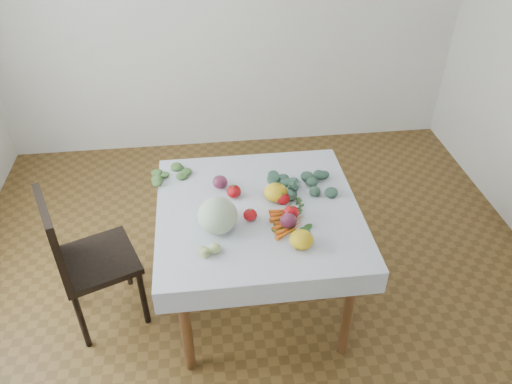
% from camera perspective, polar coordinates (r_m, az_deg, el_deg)
% --- Properties ---
extents(ground, '(4.00, 4.00, 0.00)m').
position_cam_1_polar(ground, '(3.31, 0.23, -12.18)').
color(ground, brown).
extents(table, '(1.00, 1.00, 0.75)m').
position_cam_1_polar(table, '(2.85, 0.26, -3.53)').
color(table, brown).
rests_on(table, ground).
extents(tablecloth, '(1.12, 1.12, 0.01)m').
position_cam_1_polar(tablecloth, '(2.79, 0.26, -1.97)').
color(tablecloth, white).
rests_on(tablecloth, table).
extents(chair, '(0.55, 0.55, 0.94)m').
position_cam_1_polar(chair, '(2.99, -19.54, -6.81)').
color(chair, black).
rests_on(chair, ground).
extents(cabbage, '(0.24, 0.24, 0.19)m').
position_cam_1_polar(cabbage, '(2.60, -4.41, -2.70)').
color(cabbage, beige).
rests_on(cabbage, tablecloth).
extents(tomato_a, '(0.10, 0.10, 0.07)m').
position_cam_1_polar(tomato_a, '(2.85, -2.54, 0.07)').
color(tomato_a, '#B20B12').
rests_on(tomato_a, tablecloth).
extents(tomato_b, '(0.10, 0.10, 0.07)m').
position_cam_1_polar(tomato_b, '(2.69, -0.67, -2.63)').
color(tomato_b, '#B20B12').
rests_on(tomato_b, tablecloth).
extents(tomato_c, '(0.09, 0.09, 0.07)m').
position_cam_1_polar(tomato_c, '(2.80, 3.10, -0.79)').
color(tomato_c, '#B20B12').
rests_on(tomato_c, tablecloth).
extents(tomato_d, '(0.10, 0.10, 0.07)m').
position_cam_1_polar(tomato_d, '(2.71, 4.05, -2.34)').
color(tomato_d, '#B20B12').
rests_on(tomato_d, tablecloth).
extents(heirloom_back, '(0.18, 0.18, 0.10)m').
position_cam_1_polar(heirloom_back, '(2.83, 2.27, -0.04)').
color(heirloom_back, gold).
rests_on(heirloom_back, tablecloth).
extents(heirloom_front, '(0.15, 0.15, 0.09)m').
position_cam_1_polar(heirloom_front, '(2.53, 5.23, -5.44)').
color(heirloom_front, gold).
rests_on(heirloom_front, tablecloth).
extents(onion_a, '(0.10, 0.10, 0.08)m').
position_cam_1_polar(onion_a, '(2.93, -4.13, 1.14)').
color(onion_a, '#4F1630').
rests_on(onion_a, tablecloth).
extents(onion_b, '(0.11, 0.11, 0.08)m').
position_cam_1_polar(onion_b, '(2.65, 3.71, -3.30)').
color(onion_b, '#4F1630').
rests_on(onion_b, tablecloth).
extents(tomatillo_cluster, '(0.12, 0.11, 0.05)m').
position_cam_1_polar(tomatillo_cluster, '(2.51, -5.17, -6.52)').
color(tomatillo_cluster, '#C2D178').
rests_on(tomatillo_cluster, tablecloth).
extents(carrot_bunch, '(0.18, 0.25, 0.03)m').
position_cam_1_polar(carrot_bunch, '(2.69, 3.77, -3.26)').
color(carrot_bunch, orange).
rests_on(carrot_bunch, tablecloth).
extents(kale_bunch, '(0.34, 0.31, 0.05)m').
position_cam_1_polar(kale_bunch, '(2.92, 5.44, 0.51)').
color(kale_bunch, '#365949').
rests_on(kale_bunch, tablecloth).
extents(basil_bunch, '(0.27, 0.21, 0.01)m').
position_cam_1_polar(basil_bunch, '(2.65, 4.33, -4.15)').
color(basil_bunch, '#27581B').
rests_on(basil_bunch, tablecloth).
extents(dill_bunch, '(0.27, 0.22, 0.03)m').
position_cam_1_polar(dill_bunch, '(3.05, -9.45, 1.77)').
color(dill_bunch, '#426C31').
rests_on(dill_bunch, tablecloth).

